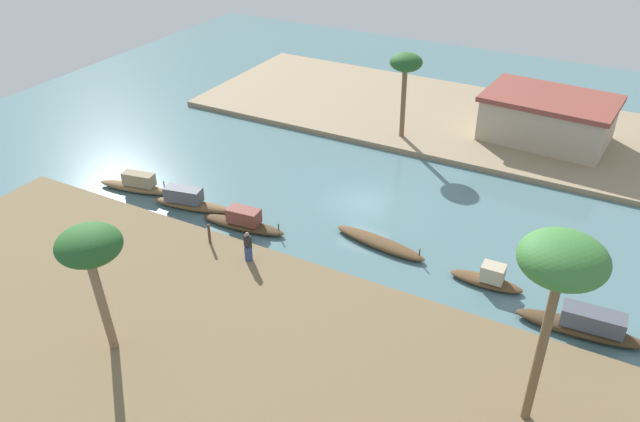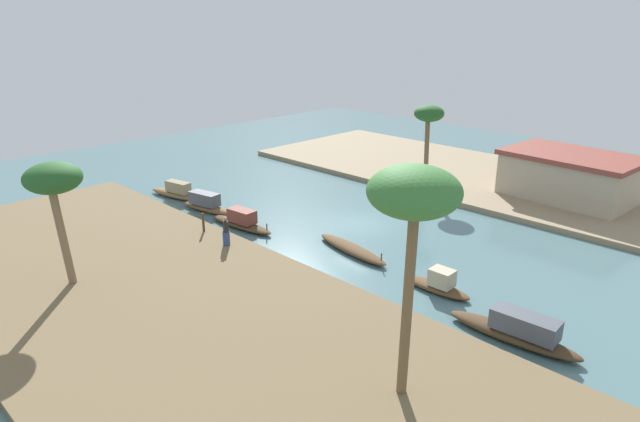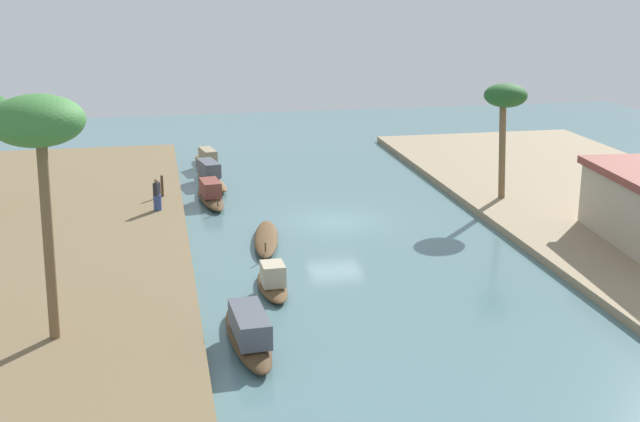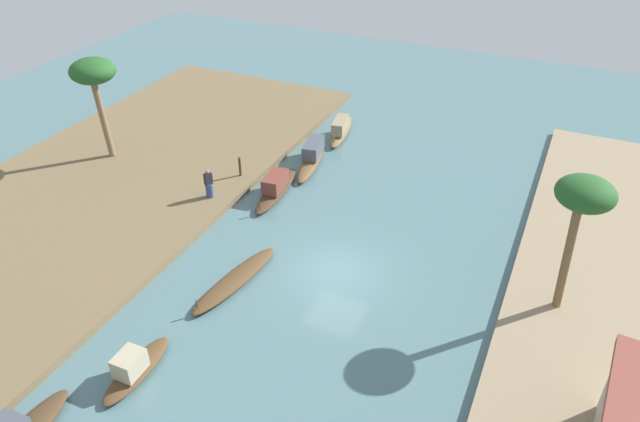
% 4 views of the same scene
% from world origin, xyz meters
% --- Properties ---
extents(river_water, '(65.14, 65.14, 0.00)m').
position_xyz_m(river_water, '(0.00, 0.00, 0.00)').
color(river_water, slate).
rests_on(river_water, ground).
extents(riverbank_left, '(37.00, 14.11, 0.35)m').
position_xyz_m(riverbank_left, '(0.00, -14.07, 0.18)').
color(riverbank_left, brown).
rests_on(riverbank_left, ground).
extents(riverbank_right, '(37.00, 14.11, 0.35)m').
position_xyz_m(riverbank_right, '(0.00, 14.07, 0.18)').
color(riverbank_right, '#937F60').
rests_on(riverbank_right, ground).
extents(sampan_foreground, '(5.36, 1.79, 0.77)m').
position_xyz_m(sampan_foreground, '(2.53, -3.65, 0.20)').
color(sampan_foreground, brown).
rests_on(sampan_foreground, river_water).
extents(sampan_with_tall_canopy, '(4.99, 1.53, 1.19)m').
position_xyz_m(sampan_with_tall_canopy, '(-4.64, -5.57, 0.42)').
color(sampan_with_tall_canopy, '#47331E').
rests_on(sampan_with_tall_canopy, river_water).
extents(sampan_near_left_bank, '(5.05, 1.91, 1.25)m').
position_xyz_m(sampan_near_left_bank, '(-8.50, -5.28, 0.48)').
color(sampan_near_left_bank, brown).
rests_on(sampan_near_left_bank, river_water).
extents(sampan_upstream_small, '(3.47, 1.07, 1.16)m').
position_xyz_m(sampan_upstream_small, '(8.35, -4.21, 0.39)').
color(sampan_upstream_small, brown).
rests_on(sampan_upstream_small, river_water).
extents(sampan_with_red_awning, '(5.43, 1.49, 1.28)m').
position_xyz_m(sampan_with_red_awning, '(12.87, -5.61, 0.50)').
color(sampan_with_red_awning, '#47331E').
rests_on(sampan_with_red_awning, river_water).
extents(sampan_open_hull, '(4.74, 1.72, 1.23)m').
position_xyz_m(sampan_open_hull, '(-12.54, -5.21, 0.45)').
color(sampan_open_hull, brown).
rests_on(sampan_open_hull, river_water).
extents(person_on_near_bank, '(0.51, 0.51, 1.57)m').
position_xyz_m(person_on_near_bank, '(-2.47, -8.26, 1.00)').
color(person_on_near_bank, '#33477A').
rests_on(person_on_near_bank, riverbank_left).
extents(mooring_post, '(0.14, 0.14, 1.10)m').
position_xyz_m(mooring_post, '(-5.04, -7.98, 0.90)').
color(mooring_post, '#4C3823').
rests_on(mooring_post, riverbank_left).
extents(palm_tree_left_far, '(2.81, 2.81, 7.69)m').
position_xyz_m(palm_tree_left_far, '(11.76, -11.55, 7.06)').
color(palm_tree_left_far, brown).
rests_on(palm_tree_left_far, riverbank_left).
extents(palm_tree_right_tall, '(2.13, 2.13, 5.82)m').
position_xyz_m(palm_tree_right_tall, '(-1.42, 8.88, 5.33)').
color(palm_tree_right_tall, brown).
rests_on(palm_tree_right_tall, riverbank_right).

